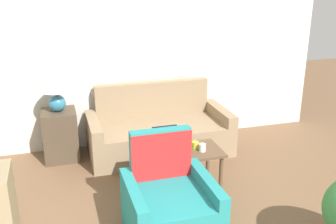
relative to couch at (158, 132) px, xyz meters
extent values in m
cube|color=silver|center=(-0.46, 0.45, 1.04)|extent=(5.97, 0.05, 2.60)
cube|color=white|center=(-1.16, 0.42, 1.29)|extent=(1.10, 0.01, 1.30)
cube|color=white|center=(0.09, 0.42, 1.29)|extent=(1.10, 0.01, 1.30)
cube|color=#937A5B|center=(0.00, -0.07, -0.06)|extent=(1.59, 0.87, 0.41)
cube|color=#937A5B|center=(0.00, 0.30, 0.18)|extent=(1.59, 0.12, 0.89)
cube|color=#937A5B|center=(-0.86, -0.07, 0.02)|extent=(0.14, 0.87, 0.56)
cube|color=#937A5B|center=(0.86, -0.07, 0.02)|extent=(0.14, 0.87, 0.56)
cube|color=teal|center=(-0.39, -1.85, -0.04)|extent=(0.58, 0.79, 0.44)
cube|color=teal|center=(-0.39, -1.51, 0.20)|extent=(0.58, 0.10, 0.93)
cube|color=teal|center=(-0.73, -1.85, 0.02)|extent=(0.10, 0.79, 0.56)
cube|color=teal|center=(-0.05, -1.85, 0.02)|extent=(0.10, 0.79, 0.56)
cube|color=red|center=(-0.39, -1.56, 0.31)|extent=(0.59, 0.01, 0.67)
cube|color=#4C3D2D|center=(-1.28, 0.12, 0.06)|extent=(0.43, 0.43, 0.65)
ellipsoid|color=teal|center=(-1.28, 0.12, 0.50)|extent=(0.21, 0.21, 0.21)
cylinder|color=tan|center=(-1.28, 0.12, 0.63)|extent=(0.02, 0.02, 0.06)
cone|color=white|center=(-1.28, 0.12, 0.77)|extent=(0.37, 0.37, 0.21)
cube|color=brown|center=(-0.06, -1.06, 0.18)|extent=(0.97, 0.48, 0.03)
cylinder|color=brown|center=(-0.50, -1.25, -0.05)|extent=(0.04, 0.04, 0.43)
cylinder|color=brown|center=(0.37, -1.25, -0.05)|extent=(0.04, 0.04, 0.43)
cylinder|color=brown|center=(-0.50, -0.87, -0.05)|extent=(0.04, 0.04, 0.43)
cylinder|color=brown|center=(0.37, -0.87, -0.05)|extent=(0.04, 0.04, 0.43)
cube|color=#B7B7BC|center=(-0.17, -1.05, 0.21)|extent=(0.29, 0.23, 0.02)
cube|color=black|center=(-0.17, -0.90, 0.33)|extent=(0.29, 0.07, 0.23)
cylinder|color=white|center=(0.19, -1.12, 0.24)|extent=(0.07, 0.07, 0.09)
cylinder|color=gold|center=(0.15, -1.03, 0.23)|extent=(0.08, 0.08, 0.08)
ellipsoid|color=#191E4C|center=(-0.42, -1.16, 0.23)|extent=(0.15, 0.15, 0.06)
camera|label=1|loc=(-1.29, -4.76, 2.02)|focal=42.00mm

